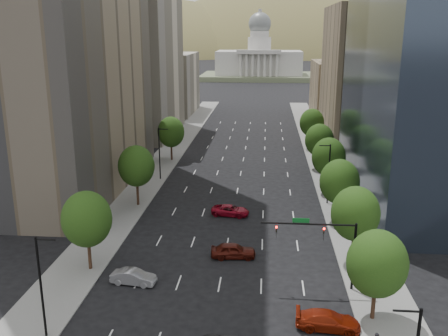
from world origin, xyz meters
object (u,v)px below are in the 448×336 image
(capitol, at_px, (259,62))
(car_red_near, at_px, (328,320))
(car_silver, at_px, (133,277))
(traffic_signal, at_px, (329,241))
(car_maroon, at_px, (233,251))
(car_red_far, at_px, (230,210))

(capitol, height_order, car_red_near, capitol)
(capitol, xyz_separation_m, car_red_near, (9.91, -226.48, -7.79))
(car_silver, bearing_deg, traffic_signal, -81.53)
(car_red_near, bearing_deg, traffic_signal, -1.60)
(traffic_signal, bearing_deg, car_silver, -178.19)
(car_silver, bearing_deg, car_maroon, -48.08)
(traffic_signal, distance_m, car_red_near, 8.09)
(car_maroon, distance_m, car_red_far, 13.10)
(traffic_signal, distance_m, capitol, 219.99)
(car_red_near, distance_m, car_red_far, 27.92)
(traffic_signal, height_order, car_silver, traffic_signal)
(car_maroon, xyz_separation_m, car_silver, (-9.57, -6.77, -0.10))
(car_red_far, bearing_deg, car_maroon, -166.67)
(car_red_near, height_order, car_red_far, car_red_near)
(car_silver, height_order, car_red_far, car_silver)
(capitol, relative_size, car_red_far, 11.57)
(capitol, bearing_deg, car_silver, -92.24)
(capitol, distance_m, car_red_near, 226.83)
(car_red_near, xyz_separation_m, car_red_far, (-10.24, 25.97, -0.07))
(traffic_signal, xyz_separation_m, capitol, (-10.53, 219.71, 3.40))
(capitol, bearing_deg, traffic_signal, -87.26)
(car_maroon, bearing_deg, car_red_near, -150.31)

